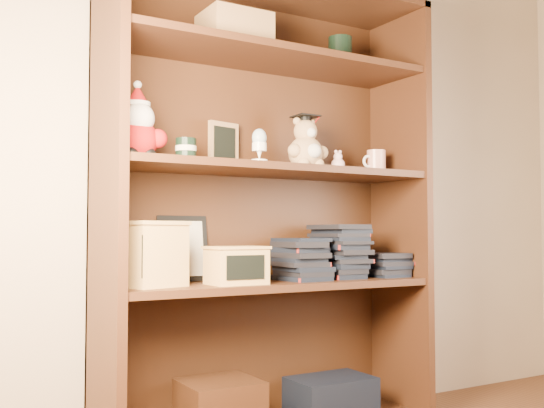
{
  "coord_description": "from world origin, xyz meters",
  "views": [
    {
      "loc": [
        -1.35,
        -0.62,
        0.72
      ],
      "look_at": [
        -0.22,
        1.3,
        0.82
      ],
      "focal_mm": 42.0,
      "sensor_mm": 36.0,
      "label": 1
    }
  ],
  "objects_px": {
    "bookcase": "(264,216)",
    "teacher_mug": "(376,162)",
    "treats_box": "(149,253)",
    "grad_teddy_bear": "(306,148)"
  },
  "relations": [
    {
      "from": "bookcase",
      "to": "teacher_mug",
      "type": "xyz_separation_m",
      "value": [
        0.47,
        -0.05,
        0.22
      ]
    },
    {
      "from": "bookcase",
      "to": "treats_box",
      "type": "xyz_separation_m",
      "value": [
        -0.44,
        -0.05,
        -0.13
      ]
    },
    {
      "from": "grad_teddy_bear",
      "to": "treats_box",
      "type": "distance_m",
      "value": 0.7
    },
    {
      "from": "grad_teddy_bear",
      "to": "teacher_mug",
      "type": "xyz_separation_m",
      "value": [
        0.33,
        0.01,
        -0.03
      ]
    },
    {
      "from": "grad_teddy_bear",
      "to": "treats_box",
      "type": "height_order",
      "value": "grad_teddy_bear"
    },
    {
      "from": "bookcase",
      "to": "teacher_mug",
      "type": "relative_size",
      "value": 15.64
    },
    {
      "from": "treats_box",
      "to": "bookcase",
      "type": "bearing_deg",
      "value": 6.6
    },
    {
      "from": "bookcase",
      "to": "teacher_mug",
      "type": "distance_m",
      "value": 0.52
    },
    {
      "from": "grad_teddy_bear",
      "to": "treats_box",
      "type": "xyz_separation_m",
      "value": [
        -0.59,
        0.01,
        -0.37
      ]
    },
    {
      "from": "bookcase",
      "to": "grad_teddy_bear",
      "type": "height_order",
      "value": "bookcase"
    }
  ]
}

